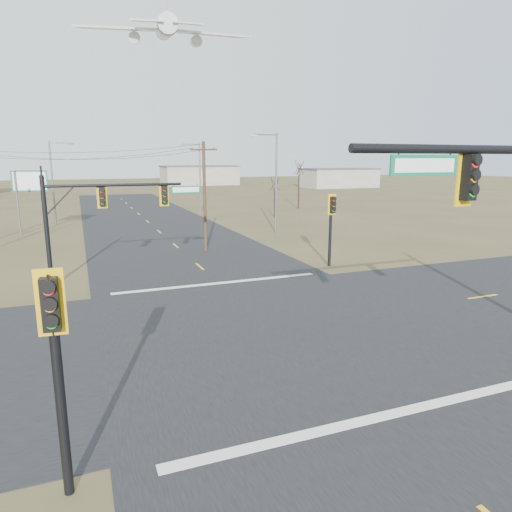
# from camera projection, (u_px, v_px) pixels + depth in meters

# --- Properties ---
(ground) EXTENTS (320.00, 320.00, 0.00)m
(ground) POSITION_uv_depth(u_px,v_px,m) (270.00, 327.00, 19.41)
(ground) COLOR brown
(ground) RESTS_ON ground
(road_ew) EXTENTS (160.00, 14.00, 0.02)m
(road_ew) POSITION_uv_depth(u_px,v_px,m) (270.00, 327.00, 19.41)
(road_ew) COLOR black
(road_ew) RESTS_ON ground
(road_ns) EXTENTS (14.00, 160.00, 0.02)m
(road_ns) POSITION_uv_depth(u_px,v_px,m) (270.00, 327.00, 19.41)
(road_ns) COLOR black
(road_ns) RESTS_ON ground
(stop_bar_near) EXTENTS (12.00, 0.40, 0.01)m
(stop_bar_near) POSITION_uv_depth(u_px,v_px,m) (376.00, 418.00, 12.57)
(stop_bar_near) COLOR silver
(stop_bar_near) RESTS_ON road_ns
(stop_bar_far) EXTENTS (12.00, 0.40, 0.01)m
(stop_bar_far) POSITION_uv_depth(u_px,v_px,m) (219.00, 283.00, 26.25)
(stop_bar_far) COLOR silver
(stop_bar_far) RESTS_ON road_ns
(mast_arm_far) EXTENTS (8.82, 0.42, 6.18)m
(mast_arm_far) POSITION_uv_depth(u_px,v_px,m) (107.00, 205.00, 25.84)
(mast_arm_far) COLOR black
(mast_arm_far) RESTS_ON ground
(pedestal_signal_ne) EXTENTS (0.60, 0.53, 4.82)m
(pedestal_signal_ne) POSITION_uv_depth(u_px,v_px,m) (332.00, 215.00, 29.80)
(pedestal_signal_ne) COLOR black
(pedestal_signal_ne) RESTS_ON ground
(pedestal_signal_sw) EXTENTS (0.59, 0.52, 5.00)m
(pedestal_signal_sw) POSITION_uv_depth(u_px,v_px,m) (54.00, 339.00, 8.94)
(pedestal_signal_sw) COLOR black
(pedestal_signal_sw) RESTS_ON ground
(utility_pole_near) EXTENTS (2.02, 0.52, 8.32)m
(utility_pole_near) POSITION_uv_depth(u_px,v_px,m) (205.00, 195.00, 34.60)
(utility_pole_near) COLOR #43311C
(utility_pole_near) RESTS_ON ground
(highway_sign) EXTENTS (3.17, 0.59, 6.00)m
(highway_sign) POSITION_uv_depth(u_px,v_px,m) (30.00, 189.00, 42.86)
(highway_sign) COLOR slate
(highway_sign) RESTS_ON ground
(streetlight_a) EXTENTS (2.64, 0.36, 9.43)m
(streetlight_a) POSITION_uv_depth(u_px,v_px,m) (274.00, 178.00, 43.08)
(streetlight_a) COLOR slate
(streetlight_a) RESTS_ON ground
(streetlight_b) EXTENTS (2.56, 0.26, 9.21)m
(streetlight_b) POSITION_uv_depth(u_px,v_px,m) (199.00, 173.00, 62.37)
(streetlight_b) COLOR slate
(streetlight_b) RESTS_ON ground
(streetlight_c) EXTENTS (2.50, 0.40, 8.93)m
(streetlight_c) POSITION_uv_depth(u_px,v_px,m) (54.00, 178.00, 48.72)
(streetlight_c) COLOR slate
(streetlight_c) RESTS_ON ground
(bare_tree_c) EXTENTS (2.40, 2.40, 5.27)m
(bare_tree_c) POSITION_uv_depth(u_px,v_px,m) (275.00, 184.00, 55.13)
(bare_tree_c) COLOR black
(bare_tree_c) RESTS_ON ground
(bare_tree_d) EXTENTS (3.63, 3.63, 7.33)m
(bare_tree_d) POSITION_uv_depth(u_px,v_px,m) (299.00, 167.00, 65.08)
(bare_tree_d) COLOR black
(bare_tree_d) RESTS_ON ground
(warehouse_mid) EXTENTS (20.00, 12.00, 5.00)m
(warehouse_mid) POSITION_uv_depth(u_px,v_px,m) (199.00, 176.00, 128.03)
(warehouse_mid) COLOR #ABA798
(warehouse_mid) RESTS_ON ground
(warehouse_right) EXTENTS (18.00, 10.00, 4.50)m
(warehouse_right) POSITION_uv_depth(u_px,v_px,m) (339.00, 178.00, 115.94)
(warehouse_right) COLOR #ABA798
(warehouse_right) RESTS_ON ground
(jet_airliner) EXTENTS (23.96, 24.99, 13.75)m
(jet_airliner) POSITION_uv_depth(u_px,v_px,m) (165.00, 28.00, 87.22)
(jet_airliner) COLOR silver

